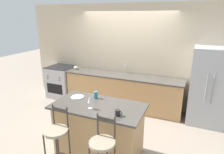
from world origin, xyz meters
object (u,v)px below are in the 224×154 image
(oven_range, at_px, (62,81))
(tumbler_cup, at_px, (96,95))
(bar_stool_far, at_px, (103,150))
(coffee_mug, at_px, (118,113))
(dinner_plate, at_px, (77,97))
(pumpkin_decoration, at_px, (76,67))
(bar_stool_near, at_px, (57,138))
(refrigerator, at_px, (208,87))
(wine_glass, at_px, (90,100))

(oven_range, relative_size, tumbler_cup, 7.26)
(bar_stool_far, height_order, tumbler_cup, bar_stool_far)
(oven_range, bearing_deg, coffee_mug, -38.70)
(dinner_plate, bearing_deg, tumbler_cup, 16.71)
(pumpkin_decoration, bearing_deg, bar_stool_near, -63.09)
(refrigerator, distance_m, tumbler_cup, 2.57)
(oven_range, xyz_separation_m, dinner_plate, (1.73, -1.78, 0.47))
(refrigerator, relative_size, oven_range, 1.88)
(dinner_plate, bearing_deg, pumpkin_decoration, 123.54)
(bar_stool_near, bearing_deg, dinner_plate, 98.76)
(bar_stool_near, bearing_deg, bar_stool_far, 0.78)
(wine_glass, height_order, tumbler_cup, wine_glass)
(bar_stool_near, relative_size, dinner_plate, 4.40)
(refrigerator, height_order, coffee_mug, refrigerator)
(oven_range, height_order, dinner_plate, dinner_plate)
(bar_stool_far, distance_m, tumbler_cup, 1.13)
(tumbler_cup, relative_size, pumpkin_decoration, 1.06)
(refrigerator, bearing_deg, dinner_plate, -142.10)
(bar_stool_far, distance_m, dinner_plate, 1.25)
(dinner_plate, xyz_separation_m, wine_glass, (0.44, -0.31, 0.14))
(bar_stool_near, relative_size, bar_stool_far, 1.00)
(wine_glass, height_order, pumpkin_decoration, wine_glass)
(bar_stool_near, bearing_deg, coffee_mug, 28.31)
(oven_range, distance_m, coffee_mug, 3.47)
(dinner_plate, bearing_deg, wine_glass, -35.34)
(bar_stool_far, bearing_deg, wine_glass, 133.29)
(bar_stool_near, relative_size, coffee_mug, 9.43)
(pumpkin_decoration, bearing_deg, tumbler_cup, -48.23)
(bar_stool_far, relative_size, coffee_mug, 9.43)
(bar_stool_far, height_order, pumpkin_decoration, bar_stool_far)
(refrigerator, xyz_separation_m, wine_glass, (-1.84, -2.09, 0.21))
(oven_range, bearing_deg, dinner_plate, -45.91)
(oven_range, bearing_deg, wine_glass, -44.02)
(wine_glass, relative_size, pumpkin_decoration, 1.79)
(oven_range, relative_size, bar_stool_far, 0.86)
(coffee_mug, height_order, tumbler_cup, tumbler_cup)
(dinner_plate, bearing_deg, bar_stool_near, -81.24)
(bar_stool_far, xyz_separation_m, dinner_plate, (-0.90, 0.80, 0.34))
(oven_range, relative_size, bar_stool_near, 0.86)
(oven_range, distance_m, bar_stool_near, 3.19)
(refrigerator, relative_size, bar_stool_far, 1.62)
(bar_stool_near, xyz_separation_m, dinner_plate, (-0.12, 0.81, 0.34))
(bar_stool_far, bearing_deg, refrigerator, 61.76)
(bar_stool_far, bearing_deg, bar_stool_near, -179.22)
(refrigerator, distance_m, coffee_mug, 2.52)
(dinner_plate, height_order, coffee_mug, coffee_mug)
(refrigerator, distance_m, wine_glass, 2.79)
(bar_stool_far, bearing_deg, dinner_plate, 138.40)
(bar_stool_near, distance_m, coffee_mug, 1.01)
(oven_range, bearing_deg, refrigerator, -0.07)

